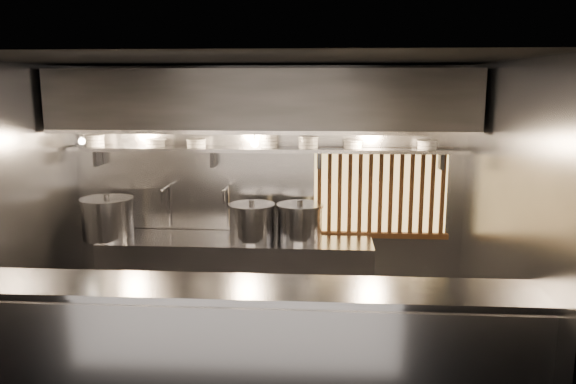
# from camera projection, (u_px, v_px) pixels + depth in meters

# --- Properties ---
(floor) EXTENTS (4.50, 4.50, 0.00)m
(floor) POSITION_uv_depth(u_px,v_px,m) (251.00, 364.00, 5.30)
(floor) COLOR black
(floor) RESTS_ON ground
(ceiling) EXTENTS (4.50, 4.50, 0.00)m
(ceiling) POSITION_uv_depth(u_px,v_px,m) (247.00, 60.00, 4.77)
(ceiling) COLOR black
(ceiling) RESTS_ON wall_back
(wall_back) EXTENTS (4.50, 0.00, 4.50)m
(wall_back) POSITION_uv_depth(u_px,v_px,m) (267.00, 189.00, 6.50)
(wall_back) COLOR gray
(wall_back) RESTS_ON floor
(wall_left) EXTENTS (0.00, 3.00, 3.00)m
(wall_left) POSITION_uv_depth(u_px,v_px,m) (8.00, 216.00, 5.18)
(wall_left) COLOR gray
(wall_left) RESTS_ON floor
(wall_right) EXTENTS (0.00, 3.00, 3.00)m
(wall_right) POSITION_uv_depth(u_px,v_px,m) (506.00, 224.00, 4.88)
(wall_right) COLOR gray
(wall_right) RESTS_ON floor
(serving_counter) EXTENTS (4.50, 0.56, 1.13)m
(serving_counter) POSITION_uv_depth(u_px,v_px,m) (234.00, 356.00, 4.25)
(serving_counter) COLOR #A2A2A7
(serving_counter) RESTS_ON floor
(cooking_bench) EXTENTS (3.00, 0.70, 0.90)m
(cooking_bench) POSITION_uv_depth(u_px,v_px,m) (238.00, 277.00, 6.34)
(cooking_bench) COLOR #A2A2A7
(cooking_bench) RESTS_ON floor
(bowl_shelf) EXTENTS (4.40, 0.34, 0.04)m
(bowl_shelf) POSITION_uv_depth(u_px,v_px,m) (265.00, 150.00, 6.23)
(bowl_shelf) COLOR #A2A2A7
(bowl_shelf) RESTS_ON wall_back
(exhaust_hood) EXTENTS (4.40, 0.81, 0.65)m
(exhaust_hood) POSITION_uv_depth(u_px,v_px,m) (262.00, 101.00, 5.92)
(exhaust_hood) COLOR #2D2D30
(exhaust_hood) RESTS_ON ceiling
(wood_screen) EXTENTS (1.56, 0.09, 1.04)m
(wood_screen) POSITION_uv_depth(u_px,v_px,m) (380.00, 193.00, 6.37)
(wood_screen) COLOR #FFCE72
(wood_screen) RESTS_ON wall_back
(faucet_left) EXTENTS (0.04, 0.30, 0.50)m
(faucet_left) POSITION_uv_depth(u_px,v_px,m) (167.00, 198.00, 6.47)
(faucet_left) COLOR silver
(faucet_left) RESTS_ON wall_back
(faucet_right) EXTENTS (0.04, 0.30, 0.50)m
(faucet_right) POSITION_uv_depth(u_px,v_px,m) (227.00, 199.00, 6.42)
(faucet_right) COLOR silver
(faucet_right) RESTS_ON wall_back
(heat_lamp) EXTENTS (0.25, 0.35, 0.20)m
(heat_lamp) POSITION_uv_depth(u_px,v_px,m) (80.00, 136.00, 5.87)
(heat_lamp) COLOR #A2A2A7
(heat_lamp) RESTS_ON exhaust_hood
(pendant_bulb) EXTENTS (0.09, 0.09, 0.19)m
(pendant_bulb) POSITION_uv_depth(u_px,v_px,m) (255.00, 143.00, 6.11)
(pendant_bulb) COLOR #2D2D30
(pendant_bulb) RESTS_ON exhaust_hood
(stock_pot_left) EXTENTS (0.67, 0.67, 0.49)m
(stock_pot_left) POSITION_uv_depth(u_px,v_px,m) (108.00, 218.00, 6.26)
(stock_pot_left) COLOR #A2A2A7
(stock_pot_left) RESTS_ON cooking_bench
(stock_pot_mid) EXTENTS (0.58, 0.58, 0.45)m
(stock_pot_mid) POSITION_uv_depth(u_px,v_px,m) (252.00, 222.00, 6.17)
(stock_pot_mid) COLOR #A2A2A7
(stock_pot_mid) RESTS_ON cooking_bench
(stock_pot_right) EXTENTS (0.68, 0.68, 0.44)m
(stock_pot_right) POSITION_uv_depth(u_px,v_px,m) (300.00, 222.00, 6.19)
(stock_pot_right) COLOR #A2A2A7
(stock_pot_right) RESTS_ON cooking_bench
(bowl_stack_0) EXTENTS (0.22, 0.22, 0.13)m
(bowl_stack_0) POSITION_uv_depth(u_px,v_px,m) (95.00, 141.00, 6.35)
(bowl_stack_0) COLOR white
(bowl_stack_0) RESTS_ON bowl_shelf
(bowl_stack_1) EXTENTS (0.23, 0.23, 0.09)m
(bowl_stack_1) POSITION_uv_depth(u_px,v_px,m) (156.00, 143.00, 6.30)
(bowl_stack_1) COLOR white
(bowl_stack_1) RESTS_ON bowl_shelf
(bowl_stack_2) EXTENTS (0.22, 0.22, 0.09)m
(bowl_stack_2) POSITION_uv_depth(u_px,v_px,m) (196.00, 143.00, 6.27)
(bowl_stack_2) COLOR white
(bowl_stack_2) RESTS_ON bowl_shelf
(bowl_stack_3) EXTENTS (0.20, 0.20, 0.17)m
(bowl_stack_3) POSITION_uv_depth(u_px,v_px,m) (269.00, 140.00, 6.21)
(bowl_stack_3) COLOR white
(bowl_stack_3) RESTS_ON bowl_shelf
(bowl_stack_4) EXTENTS (0.23, 0.23, 0.13)m
(bowl_stack_4) POSITION_uv_depth(u_px,v_px,m) (308.00, 142.00, 6.19)
(bowl_stack_4) COLOR white
(bowl_stack_4) RESTS_ON bowl_shelf
(bowl_stack_5) EXTENTS (0.22, 0.22, 0.09)m
(bowl_stack_5) POSITION_uv_depth(u_px,v_px,m) (353.00, 144.00, 6.16)
(bowl_stack_5) COLOR white
(bowl_stack_5) RESTS_ON bowl_shelf
(bowl_stack_6) EXTENTS (0.22, 0.22, 0.09)m
(bowl_stack_6) POSITION_uv_depth(u_px,v_px,m) (427.00, 145.00, 6.10)
(bowl_stack_6) COLOR white
(bowl_stack_6) RESTS_ON bowl_shelf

